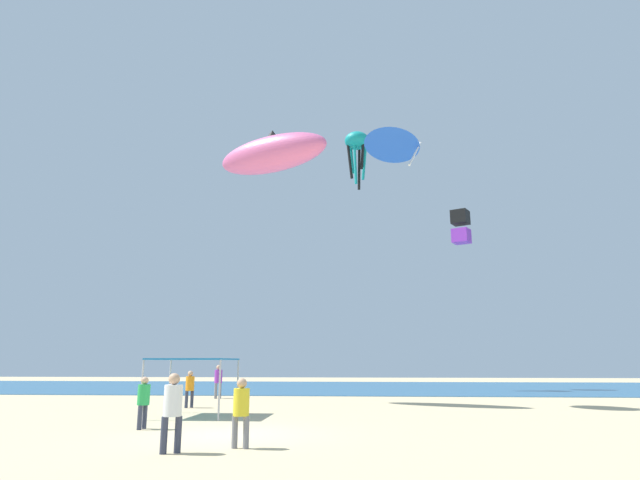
% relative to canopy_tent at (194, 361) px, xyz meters
% --- Properties ---
extents(ground, '(110.00, 110.00, 0.10)m').
position_rel_canopy_tent_xyz_m(ground, '(2.68, -5.04, -2.11)').
color(ground, '#D1BA8C').
extents(ocean_strip, '(110.00, 22.65, 0.03)m').
position_rel_canopy_tent_xyz_m(ocean_strip, '(2.68, 23.63, -2.05)').
color(ocean_strip, '#28608C').
rests_on(ocean_strip, ground).
extents(canopy_tent, '(2.94, 2.97, 2.17)m').
position_rel_canopy_tent_xyz_m(canopy_tent, '(0.00, 0.00, 0.00)').
color(canopy_tent, '#B2B2B7').
rests_on(canopy_tent, ground).
extents(person_near_tent, '(0.44, 0.45, 1.85)m').
position_rel_canopy_tent_xyz_m(person_near_tent, '(-1.63, 10.01, -0.98)').
color(person_near_tent, slate).
rests_on(person_near_tent, ground).
extents(person_leftmost, '(0.44, 0.39, 1.66)m').
position_rel_canopy_tent_xyz_m(person_leftmost, '(3.56, -7.45, -1.09)').
color(person_leftmost, slate).
rests_on(person_leftmost, ground).
extents(person_central, '(0.38, 0.42, 1.59)m').
position_rel_canopy_tent_xyz_m(person_central, '(-0.32, -3.99, -1.13)').
color(person_central, '#33384C').
rests_on(person_central, ground).
extents(person_rightmost, '(0.39, 0.39, 1.63)m').
position_rel_canopy_tent_xyz_m(person_rightmost, '(-1.31, 3.80, -1.10)').
color(person_rightmost, '#33384C').
rests_on(person_rightmost, ground).
extents(person_far_shore, '(0.43, 0.43, 1.79)m').
position_rel_canopy_tent_xyz_m(person_far_shore, '(2.12, -8.27, -1.01)').
color(person_far_shore, '#33384C').
rests_on(person_far_shore, ground).
extents(kite_delta_blue, '(4.01, 4.01, 2.56)m').
position_rel_canopy_tent_xyz_m(kite_delta_blue, '(8.36, 5.50, 11.28)').
color(kite_delta_blue, blue).
extents(kite_octopus_teal, '(2.74, 2.74, 4.58)m').
position_rel_canopy_tent_xyz_m(kite_octopus_teal, '(6.48, 19.12, 17.01)').
color(kite_octopus_teal, teal).
extents(kite_inflatable_pink, '(7.06, 4.80, 2.47)m').
position_rel_canopy_tent_xyz_m(kite_inflatable_pink, '(1.81, 6.40, 11.16)').
color(kite_inflatable_pink, pink).
extents(kite_box_black, '(1.69, 1.69, 2.64)m').
position_rel_canopy_tent_xyz_m(kite_box_black, '(14.56, 20.60, 10.36)').
color(kite_box_black, black).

